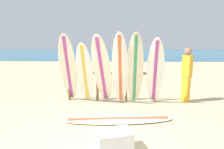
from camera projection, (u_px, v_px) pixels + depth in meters
ground_plane at (87, 147)px, 3.26m from camera, size 120.00×120.00×0.00m
ocean_water at (118, 51)px, 60.48m from camera, size 120.00×80.00×0.01m
surfboard_rack at (112, 81)px, 5.95m from camera, size 2.96×0.09×1.08m
surfboard_leaning_far_left at (68, 69)px, 5.61m from camera, size 0.61×1.09×2.19m
surfboard_leaning_left at (85, 73)px, 5.65m from camera, size 0.57×0.75×1.93m
surfboard_leaning_center_left at (102, 70)px, 5.48m from camera, size 0.77×1.11×2.16m
surfboard_leaning_center at (120, 69)px, 5.47m from camera, size 0.58×0.67×2.23m
surfboard_leaning_center_right at (135, 69)px, 5.45m from camera, size 0.53×0.63×2.22m
surfboard_leaning_right at (155, 72)px, 5.48m from camera, size 0.59×0.72×2.07m
surfboard_lying_on_sand at (119, 119)px, 4.40m from camera, size 2.70×0.82×0.08m
beachgoer_standing at (187, 72)px, 5.77m from camera, size 0.31×0.34×1.77m
small_boat_offshore at (161, 54)px, 34.54m from camera, size 1.55×2.25×0.71m
cooler_box at (114, 141)px, 3.13m from camera, size 0.69×0.56×0.36m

